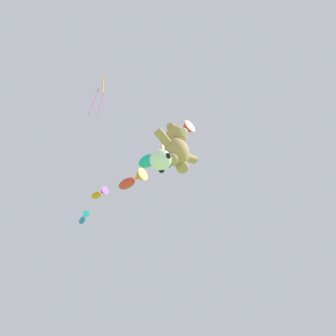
{
  "coord_description": "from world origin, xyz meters",
  "views": [
    {
      "loc": [
        -6.23,
        -0.12,
        1.47
      ],
      "look_at": [
        -0.51,
        5.49,
        9.18
      ],
      "focal_mm": 28.0,
      "sensor_mm": 36.0,
      "label": 1
    }
  ],
  "objects_px": {
    "fish_kite_tangerine": "(100,193)",
    "fish_kite_magenta": "(179,136)",
    "fish_kite_crimson": "(133,180)",
    "soccer_ball_kite": "(161,160)",
    "teddy_bear_kite": "(177,147)",
    "diamond_kite": "(102,89)",
    "fish_kite_cobalt": "(84,218)",
    "fish_kite_teal": "(155,157)"
  },
  "relations": [
    {
      "from": "soccer_ball_kite",
      "to": "fish_kite_magenta",
      "type": "xyz_separation_m",
      "value": [
        2.16,
        0.88,
        4.16
      ]
    },
    {
      "from": "fish_kite_teal",
      "to": "fish_kite_crimson",
      "type": "distance_m",
      "value": 2.4
    },
    {
      "from": "soccer_ball_kite",
      "to": "fish_kite_teal",
      "type": "relative_size",
      "value": 0.4
    },
    {
      "from": "fish_kite_crimson",
      "to": "fish_kite_tangerine",
      "type": "distance_m",
      "value": 3.6
    },
    {
      "from": "fish_kite_tangerine",
      "to": "teddy_bear_kite",
      "type": "bearing_deg",
      "value": -101.24
    },
    {
      "from": "fish_kite_tangerine",
      "to": "fish_kite_cobalt",
      "type": "height_order",
      "value": "fish_kite_tangerine"
    },
    {
      "from": "teddy_bear_kite",
      "to": "fish_kite_teal",
      "type": "bearing_deg",
      "value": 60.61
    },
    {
      "from": "fish_kite_crimson",
      "to": "fish_kite_tangerine",
      "type": "height_order",
      "value": "fish_kite_tangerine"
    },
    {
      "from": "teddy_bear_kite",
      "to": "soccer_ball_kite",
      "type": "xyz_separation_m",
      "value": [
        -0.77,
        0.15,
        -1.27
      ]
    },
    {
      "from": "soccer_ball_kite",
      "to": "fish_kite_crimson",
      "type": "bearing_deg",
      "value": 62.85
    },
    {
      "from": "fish_kite_teal",
      "to": "fish_kite_cobalt",
      "type": "xyz_separation_m",
      "value": [
        0.08,
        8.11,
        -0.81
      ]
    },
    {
      "from": "soccer_ball_kite",
      "to": "teddy_bear_kite",
      "type": "bearing_deg",
      "value": -11.25
    },
    {
      "from": "fish_kite_teal",
      "to": "fish_kite_tangerine",
      "type": "distance_m",
      "value": 5.9
    },
    {
      "from": "fish_kite_cobalt",
      "to": "fish_kite_tangerine",
      "type": "bearing_deg",
      "value": -97.25
    },
    {
      "from": "fish_kite_tangerine",
      "to": "diamond_kite",
      "type": "bearing_deg",
      "value": -122.63
    },
    {
      "from": "teddy_bear_kite",
      "to": "fish_kite_crimson",
      "type": "relative_size",
      "value": 1.09
    },
    {
      "from": "teddy_bear_kite",
      "to": "fish_kite_crimson",
      "type": "xyz_separation_m",
      "value": [
        2.29,
        6.12,
        3.31
      ]
    },
    {
      "from": "teddy_bear_kite",
      "to": "fish_kite_tangerine",
      "type": "relative_size",
      "value": 1.65
    },
    {
      "from": "soccer_ball_kite",
      "to": "fish_kite_magenta",
      "type": "relative_size",
      "value": 0.44
    },
    {
      "from": "fish_kite_teal",
      "to": "diamond_kite",
      "type": "xyz_separation_m",
      "value": [
        -5.47,
        -2.34,
        -1.36
      ]
    },
    {
      "from": "teddy_bear_kite",
      "to": "fish_kite_crimson",
      "type": "distance_m",
      "value": 7.33
    },
    {
      "from": "fish_kite_crimson",
      "to": "diamond_kite",
      "type": "bearing_deg",
      "value": -140.18
    },
    {
      "from": "fish_kite_cobalt",
      "to": "fish_kite_crimson",
      "type": "bearing_deg",
      "value": -89.1
    },
    {
      "from": "soccer_ball_kite",
      "to": "fish_kite_teal",
      "type": "height_order",
      "value": "fish_kite_teal"
    },
    {
      "from": "teddy_bear_kite",
      "to": "fish_kite_crimson",
      "type": "bearing_deg",
      "value": 69.5
    },
    {
      "from": "soccer_ball_kite",
      "to": "fish_kite_cobalt",
      "type": "distance_m",
      "value": 12.77
    },
    {
      "from": "fish_kite_magenta",
      "to": "fish_kite_cobalt",
      "type": "bearing_deg",
      "value": 85.71
    },
    {
      "from": "diamond_kite",
      "to": "fish_kite_teal",
      "type": "bearing_deg",
      "value": 23.17
    },
    {
      "from": "teddy_bear_kite",
      "to": "soccer_ball_kite",
      "type": "relative_size",
      "value": 2.73
    },
    {
      "from": "fish_kite_tangerine",
      "to": "fish_kite_crimson",
      "type": "bearing_deg",
      "value": -83.98
    },
    {
      "from": "fish_kite_crimson",
      "to": "fish_kite_cobalt",
      "type": "distance_m",
      "value": 5.76
    },
    {
      "from": "soccer_ball_kite",
      "to": "fish_kite_tangerine",
      "type": "xyz_separation_m",
      "value": [
        2.69,
        9.5,
        5.17
      ]
    },
    {
      "from": "soccer_ball_kite",
      "to": "fish_kite_cobalt",
      "type": "height_order",
      "value": "fish_kite_cobalt"
    },
    {
      "from": "fish_kite_teal",
      "to": "fish_kite_crimson",
      "type": "bearing_deg",
      "value": 85.84
    },
    {
      "from": "fish_kite_crimson",
      "to": "diamond_kite",
      "type": "height_order",
      "value": "fish_kite_crimson"
    },
    {
      "from": "soccer_ball_kite",
      "to": "fish_kite_tangerine",
      "type": "bearing_deg",
      "value": 74.19
    },
    {
      "from": "fish_kite_tangerine",
      "to": "fish_kite_magenta",
      "type": "bearing_deg",
      "value": -93.53
    },
    {
      "from": "fish_kite_magenta",
      "to": "fish_kite_cobalt",
      "type": "relative_size",
      "value": 1.28
    },
    {
      "from": "fish_kite_crimson",
      "to": "fish_kite_magenta",
      "type": "bearing_deg",
      "value": -100.07
    },
    {
      "from": "teddy_bear_kite",
      "to": "fish_kite_tangerine",
      "type": "height_order",
      "value": "fish_kite_tangerine"
    },
    {
      "from": "fish_kite_tangerine",
      "to": "soccer_ball_kite",
      "type": "bearing_deg",
      "value": -105.81
    },
    {
      "from": "fish_kite_magenta",
      "to": "fish_kite_tangerine",
      "type": "relative_size",
      "value": 1.38
    }
  ]
}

